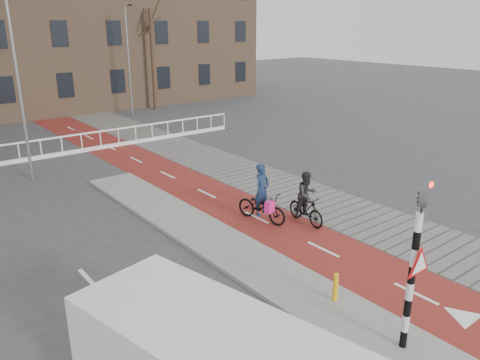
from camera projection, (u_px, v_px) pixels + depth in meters
ground at (343, 297)px, 11.24m from camera, size 120.00×120.00×0.00m
bike_lane at (180, 181)px, 19.56m from camera, size 2.50×60.00×0.01m
sidewalk at (233, 168)px, 21.20m from camera, size 3.00×60.00×0.01m
curb_island at (222, 245)px, 13.78m from camera, size 1.80×16.00×0.12m
traffic_signal at (414, 263)px, 8.75m from camera, size 0.80×0.80×3.68m
bollard at (335, 287)px, 10.80m from camera, size 0.12×0.12×0.68m
cyclist_near at (262, 202)px, 15.37m from camera, size 1.08×1.98×1.96m
cyclist_far at (306, 202)px, 15.16m from camera, size 0.79×1.66×1.77m
tree_right at (153, 61)px, 34.73m from camera, size 0.27×0.27×7.26m
streetlight_near at (19, 84)px, 18.34m from camera, size 0.12×0.12×7.98m
streetlight_right at (129, 61)px, 32.33m from camera, size 0.12×0.12×7.54m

